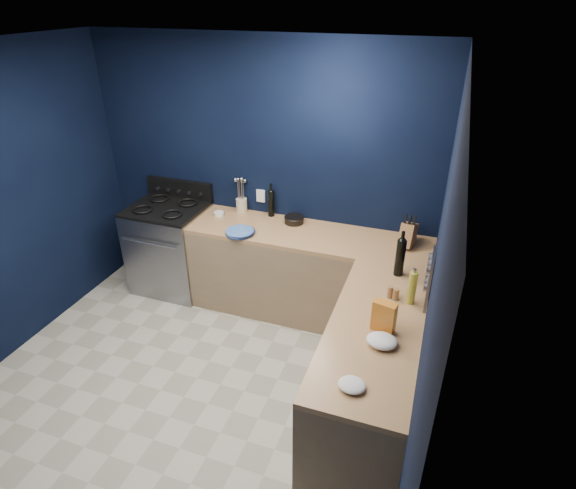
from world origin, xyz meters
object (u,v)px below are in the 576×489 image
at_px(crouton_bag, 384,317).
at_px(plate_stack, 240,232).
at_px(knife_block, 408,235).
at_px(utensil_crock, 242,205).
at_px(gas_range, 171,249).

bearing_deg(crouton_bag, plate_stack, 160.40).
xyz_separation_m(knife_block, crouton_bag, (-0.01, -1.26, 0.01)).
height_order(plate_stack, knife_block, knife_block).
distance_m(plate_stack, crouton_bag, 1.78).
bearing_deg(utensil_crock, gas_range, -159.78).
height_order(utensil_crock, crouton_bag, crouton_bag).
bearing_deg(utensil_crock, knife_block, -6.19).
bearing_deg(plate_stack, utensil_crock, 112.08).
bearing_deg(gas_range, knife_block, 2.03).
distance_m(gas_range, knife_block, 2.49).
bearing_deg(crouton_bag, knife_block, 102.86).
relative_size(plate_stack, utensil_crock, 1.88).
relative_size(gas_range, crouton_bag, 4.07).
relative_size(gas_range, utensil_crock, 6.54).
xyz_separation_m(utensil_crock, knife_block, (1.70, -0.18, 0.04)).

